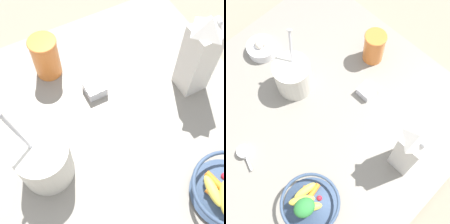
% 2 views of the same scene
% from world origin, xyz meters
% --- Properties ---
extents(ground_plane, '(6.00, 6.00, 0.00)m').
position_xyz_m(ground_plane, '(0.00, 0.00, 0.00)').
color(ground_plane, gray).
extents(countertop, '(0.95, 0.95, 0.04)m').
position_xyz_m(countertop, '(0.00, 0.00, 0.02)').
color(countertop, gray).
rests_on(countertop, ground_plane).
extents(fruit_bowl, '(0.18, 0.18, 0.09)m').
position_xyz_m(fruit_bowl, '(-0.23, -0.22, 0.08)').
color(fruit_bowl, '#384C6B').
rests_on(fruit_bowl, countertop).
extents(milk_carton, '(0.07, 0.07, 0.26)m').
position_xyz_m(milk_carton, '(0.08, -0.33, 0.17)').
color(milk_carton, silver).
rests_on(milk_carton, countertop).
extents(yogurt_tub, '(0.13, 0.13, 0.25)m').
position_xyz_m(yogurt_tub, '(0.03, 0.14, 0.12)').
color(yogurt_tub, silver).
rests_on(yogurt_tub, countertop).
extents(drinking_cup, '(0.08, 0.08, 0.13)m').
position_xyz_m(drinking_cup, '(0.32, 0.02, 0.11)').
color(drinking_cup, orange).
rests_on(drinking_cup, countertop).
extents(spice_jar, '(0.06, 0.06, 0.03)m').
position_xyz_m(spice_jar, '(0.19, -0.07, 0.06)').
color(spice_jar, silver).
rests_on(spice_jar, countertop).
extents(measuring_scoop, '(0.05, 0.09, 0.02)m').
position_xyz_m(measuring_scoop, '(-0.27, 0.06, 0.06)').
color(measuring_scoop, white).
rests_on(measuring_scoop, countertop).
extents(garlic_bowl, '(0.11, 0.11, 0.07)m').
position_xyz_m(garlic_bowl, '(0.04, 0.34, 0.07)').
color(garlic_bowl, white).
rests_on(garlic_bowl, countertop).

